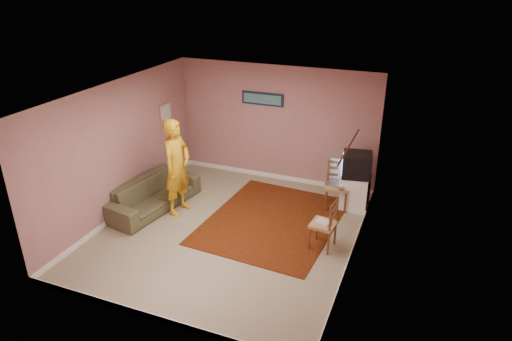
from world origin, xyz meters
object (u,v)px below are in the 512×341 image
at_px(chair_b, 324,218).
at_px(person, 177,167).
at_px(crt_tv, 357,165).
at_px(sofa, 153,194).
at_px(tv_cabinet, 354,192).
at_px(chair_a, 337,181).

bearing_deg(chair_b, person, -88.83).
relative_size(crt_tv, person, 0.33).
bearing_deg(sofa, tv_cabinet, -59.06).
bearing_deg(tv_cabinet, sofa, -158.33).
height_order(chair_b, person, person).
relative_size(chair_a, sofa, 0.25).
bearing_deg(chair_b, tv_cabinet, 177.01).
height_order(crt_tv, sofa, crt_tv).
distance_m(tv_cabinet, sofa, 4.04).
relative_size(chair_a, chair_b, 1.03).
bearing_deg(chair_a, person, -167.05).
bearing_deg(crt_tv, chair_b, -106.83).
xyz_separation_m(crt_tv, chair_a, (-0.33, -0.15, -0.35)).
xyz_separation_m(tv_cabinet, person, (-3.19, -1.41, 0.60)).
height_order(crt_tv, person, person).
relative_size(crt_tv, sofa, 0.30).
relative_size(tv_cabinet, sofa, 0.34).
bearing_deg(chair_b, crt_tv, 177.20).
height_order(tv_cabinet, chair_b, chair_b).
height_order(chair_a, person, person).
bearing_deg(sofa, chair_b, -83.01).
xyz_separation_m(tv_cabinet, sofa, (-3.75, -1.49, -0.05)).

